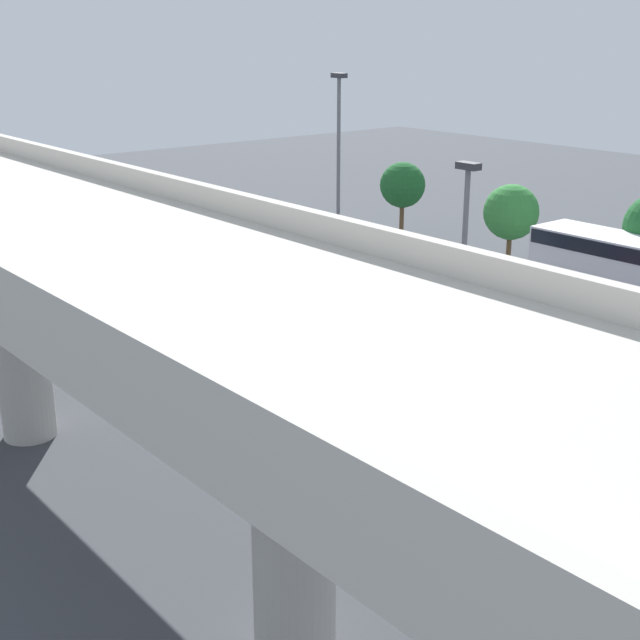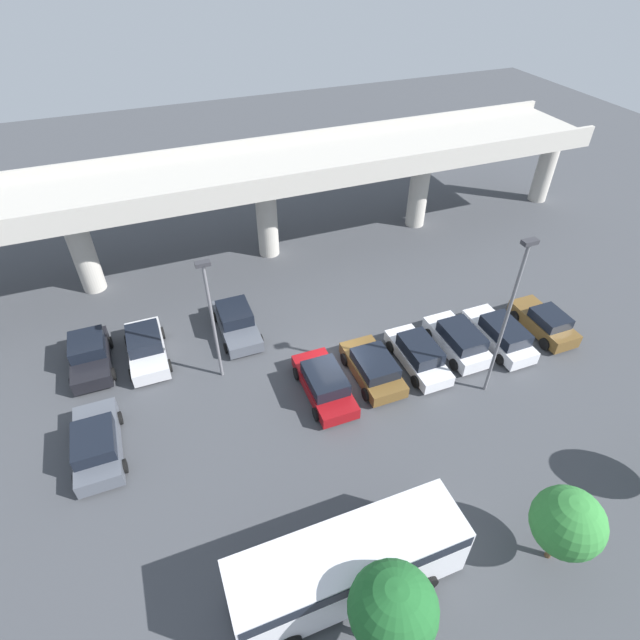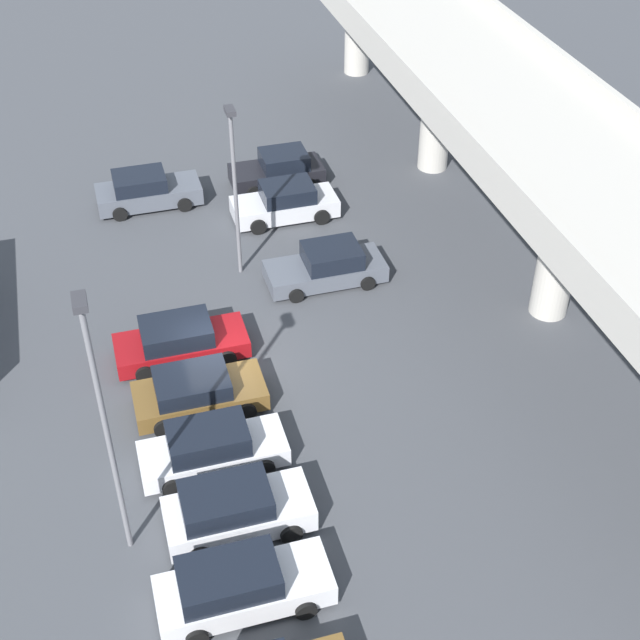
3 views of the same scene
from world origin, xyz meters
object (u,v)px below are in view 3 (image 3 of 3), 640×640
parked_car_3 (180,341)px  parked_car_7 (239,586)px  parked_car_5 (212,448)px  parked_car_0 (146,191)px  lamp_post_mid_lot (104,417)px  parked_car_2 (327,266)px  parked_car_4 (197,392)px  parked_car_6 (235,510)px  parked_car_9 (279,170)px  parked_car_1 (285,203)px  lamp_post_near_aisle (235,180)px

parked_car_3 → parked_car_7: bearing=-90.6°
parked_car_5 → parked_car_3: bearing=91.2°
parked_car_0 → lamp_post_mid_lot: 19.86m
parked_car_2 → parked_car_4: 8.68m
parked_car_2 → lamp_post_mid_lot: (11.05, -9.32, 4.51)m
parked_car_5 → parked_car_6: 2.67m
parked_car_3 → parked_car_4: 2.86m
parked_car_6 → parked_car_9: size_ratio=1.01×
parked_car_0 → parked_car_5: parked_car_0 is taller
parked_car_0 → parked_car_2: size_ratio=0.98×
parked_car_6 → parked_car_3: bearing=92.1°
parked_car_0 → parked_car_2: parked_car_0 is taller
parked_car_1 → parked_car_9: 2.98m
parked_car_4 → lamp_post_near_aisle: lamp_post_near_aisle is taller
parked_car_5 → parked_car_9: parked_car_9 is taller
parked_car_5 → parked_car_9: bearing=69.1°
lamp_post_mid_lot → parked_car_4: bearing=150.1°
parked_car_2 → parked_car_6: 12.88m
lamp_post_mid_lot → parked_car_2: bearing=139.8°
parked_car_5 → lamp_post_near_aisle: lamp_post_near_aisle is taller
parked_car_5 → parked_car_7: bearing=-92.5°
parked_car_3 → lamp_post_near_aisle: bearing=55.4°
lamp_post_near_aisle → parked_car_5: bearing=-16.9°
parked_car_3 → parked_car_5: parked_car_5 is taller
parked_car_0 → parked_car_6: (19.35, 0.06, 0.04)m
parked_car_3 → parked_car_7: (10.84, -0.11, 0.03)m
parked_car_2 → parked_car_5: size_ratio=1.03×
parked_car_6 → lamp_post_mid_lot: bearing=175.5°
parked_car_7 → parked_car_0: bearing=89.0°
parked_car_0 → lamp_post_near_aisle: bearing=-65.0°
parked_car_2 → parked_car_7: (13.88, -6.62, 0.04)m
parked_car_3 → parked_car_4: (2.86, 0.14, -0.01)m
parked_car_1 → parked_car_7: parked_car_1 is taller
parked_car_1 → parked_car_5: size_ratio=1.01×
parked_car_5 → parked_car_9: 17.99m
lamp_post_near_aisle → parked_car_1: bearing=141.3°
parked_car_0 → parked_car_3: bearing=-91.3°
parked_car_6 → parked_car_9: (-19.47, 6.22, -0.02)m
parked_car_4 → parked_car_7: bearing=-91.8°
parked_car_3 → lamp_post_near_aisle: 6.75m
parked_car_5 → parked_car_9: (-16.81, 6.41, 0.02)m
parked_car_1 → parked_car_7: 20.09m
parked_car_7 → parked_car_4: bearing=88.2°
parked_car_2 → parked_car_7: parked_car_7 is taller
parked_car_2 → parked_car_7: 15.38m
lamp_post_near_aisle → parked_car_3: bearing=-34.6°
parked_car_0 → parked_car_3: parked_car_0 is taller
parked_car_3 → lamp_post_mid_lot: lamp_post_mid_lot is taller
parked_car_1 → parked_car_7: bearing=72.0°
parked_car_2 → parked_car_4: bearing=42.8°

